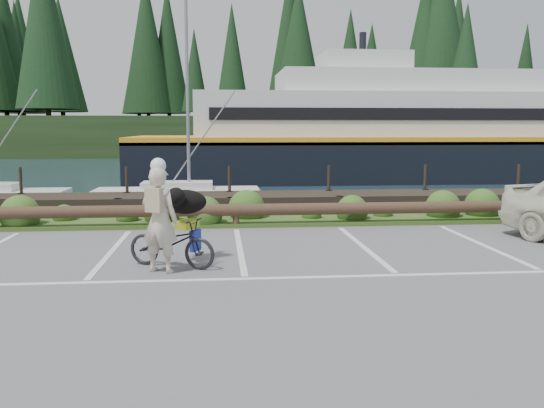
{
  "coord_description": "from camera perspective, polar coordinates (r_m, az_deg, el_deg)",
  "views": [
    {
      "loc": [
        -0.41,
        -9.69,
        2.49
      ],
      "look_at": [
        0.55,
        0.75,
        1.1
      ],
      "focal_mm": 38.0,
      "sensor_mm": 36.0,
      "label": 1
    }
  ],
  "objects": [
    {
      "name": "ground",
      "position": [
        10.01,
        -2.78,
        -6.85
      ],
      "size": [
        72.0,
        72.0,
        0.0
      ],
      "primitive_type": "plane",
      "color": "#57585A"
    },
    {
      "name": "harbor_backdrop",
      "position": [
        88.25,
        -4.8,
        5.89
      ],
      "size": [
        170.0,
        160.0,
        30.0
      ],
      "color": "#182C3B",
      "rests_on": "ground"
    },
    {
      "name": "vegetation_strip",
      "position": [
        15.19,
        -3.66,
        -1.71
      ],
      "size": [
        34.0,
        1.6,
        0.1
      ],
      "primitive_type": "cube",
      "color": "#3D5B21",
      "rests_on": "ground"
    },
    {
      "name": "log_rail",
      "position": [
        14.51,
        -3.58,
        -2.35
      ],
      "size": [
        32.0,
        0.3,
        0.6
      ],
      "primitive_type": null,
      "color": "#443021",
      "rests_on": "ground"
    },
    {
      "name": "bicycle",
      "position": [
        10.49,
        -9.92,
        -3.8
      ],
      "size": [
        1.79,
        1.24,
        0.89
      ],
      "primitive_type": "imported",
      "rotation": [
        0.0,
        0.0,
        1.14
      ],
      "color": "black",
      "rests_on": "ground"
    },
    {
      "name": "cyclist",
      "position": [
        10.07,
        -11.07,
        -1.57
      ],
      "size": [
        0.79,
        0.68,
        1.83
      ],
      "primitive_type": "imported",
      "rotation": [
        0.0,
        0.0,
        2.71
      ],
      "color": "beige",
      "rests_on": "ground"
    },
    {
      "name": "dog",
      "position": [
        10.85,
        -8.6,
        0.21
      ],
      "size": [
        0.68,
        0.88,
        0.46
      ],
      "primitive_type": "ellipsoid",
      "rotation": [
        0.0,
        0.0,
        1.14
      ],
      "color": "black",
      "rests_on": "bicycle"
    }
  ]
}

